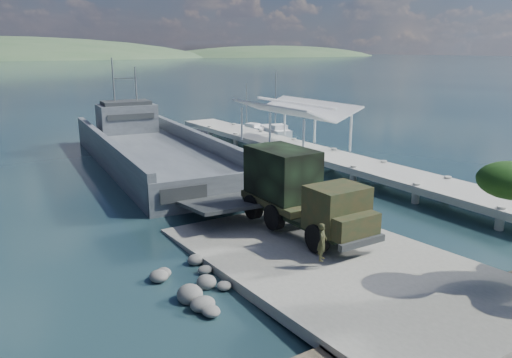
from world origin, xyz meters
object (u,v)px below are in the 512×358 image
object	(u,v)px
landing_craft	(154,156)
military_truck	(299,191)
sailboat_far	(247,129)
pier	(301,143)
soldier	(322,250)
sailboat_near	(276,131)

from	to	relation	value
landing_craft	military_truck	xyz separation A→B (m)	(0.35, -20.68, 1.76)
landing_craft	sailboat_far	xyz separation A→B (m)	(16.71, 11.58, -0.48)
pier	landing_craft	distance (m)	13.34
soldier	sailboat_near	xyz separation A→B (m)	(20.32, 33.26, -0.95)
military_truck	sailboat_near	xyz separation A→B (m)	(18.09, 28.57, -2.16)
landing_craft	pier	bearing A→B (deg)	-17.61
military_truck	soldier	bearing A→B (deg)	-115.31
landing_craft	soldier	world-z (taller)	landing_craft
landing_craft	soldier	bearing A→B (deg)	-89.02
pier	military_truck	world-z (taller)	pier
military_truck	sailboat_near	size ratio (longest dim) A/B	1.18
soldier	sailboat_far	world-z (taller)	sailboat_far
pier	sailboat_near	bearing A→B (deg)	64.72
pier	soldier	size ratio (longest dim) A/B	25.72
soldier	sailboat_far	distance (m)	41.37
pier	landing_craft	bearing A→B (deg)	157.17
soldier	sailboat_near	distance (m)	38.99
sailboat_near	sailboat_far	distance (m)	4.08
landing_craft	sailboat_far	distance (m)	20.33
landing_craft	military_truck	world-z (taller)	landing_craft
pier	sailboat_far	size ratio (longest dim) A/B	7.12
landing_craft	soldier	distance (m)	25.44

